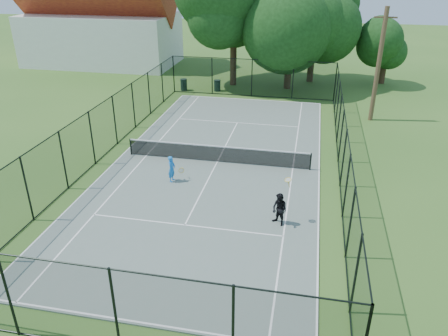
% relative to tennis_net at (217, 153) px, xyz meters
% --- Properties ---
extents(ground, '(120.00, 120.00, 0.00)m').
position_rel_tennis_net_xyz_m(ground, '(0.00, 0.00, -0.58)').
color(ground, '#335C1F').
extents(tennis_court, '(11.00, 24.00, 0.06)m').
position_rel_tennis_net_xyz_m(tennis_court, '(0.00, 0.00, -0.55)').
color(tennis_court, slate).
rests_on(tennis_court, ground).
extents(tennis_net, '(10.08, 0.08, 0.95)m').
position_rel_tennis_net_xyz_m(tennis_net, '(0.00, 0.00, 0.00)').
color(tennis_net, black).
rests_on(tennis_net, tennis_court).
extents(fence, '(13.10, 26.10, 3.00)m').
position_rel_tennis_net_xyz_m(fence, '(0.00, 0.00, 0.92)').
color(fence, black).
rests_on(fence, ground).
extents(tree_near_left, '(7.94, 7.94, 10.35)m').
position_rel_tennis_net_xyz_m(tree_near_left, '(-2.11, 16.28, 5.79)').
color(tree_near_left, '#332114').
rests_on(tree_near_left, ground).
extents(tree_near_mid, '(7.24, 7.24, 9.47)m').
position_rel_tennis_net_xyz_m(tree_near_mid, '(2.66, 16.03, 5.26)').
color(tree_near_mid, '#332114').
rests_on(tree_near_mid, ground).
extents(tree_near_right, '(6.02, 6.02, 8.31)m').
position_rel_tennis_net_xyz_m(tree_near_right, '(4.51, 18.76, 4.70)').
color(tree_near_right, '#332114').
rests_on(tree_near_right, ground).
extents(tree_far_right, '(4.07, 4.07, 5.38)m').
position_rel_tennis_net_xyz_m(tree_far_right, '(10.80, 19.40, 2.74)').
color(tree_far_right, '#332114').
rests_on(tree_far_right, ground).
extents(building, '(15.30, 8.15, 11.87)m').
position_rel_tennis_net_xyz_m(building, '(-17.00, 22.00, 4.35)').
color(building, silver).
rests_on(building, ground).
extents(trash_bin_left, '(0.58, 0.58, 0.97)m').
position_rel_tennis_net_xyz_m(trash_bin_left, '(-5.85, 13.61, -0.09)').
color(trash_bin_left, black).
rests_on(trash_bin_left, ground).
extents(trash_bin_right, '(0.58, 0.58, 0.92)m').
position_rel_tennis_net_xyz_m(trash_bin_right, '(-3.05, 13.99, -0.11)').
color(trash_bin_right, black).
rests_on(trash_bin_right, ground).
extents(utility_pole, '(1.40, 0.30, 7.45)m').
position_rel_tennis_net_xyz_m(utility_pole, '(8.91, 9.00, 3.21)').
color(utility_pole, '#4C3823').
rests_on(utility_pole, ground).
extents(player_blue, '(0.77, 0.52, 1.35)m').
position_rel_tennis_net_xyz_m(player_blue, '(-1.73, -2.65, 0.15)').
color(player_blue, blue).
rests_on(player_blue, tennis_court).
extents(player_black, '(0.88, 0.92, 2.02)m').
position_rel_tennis_net_xyz_m(player_black, '(3.84, -5.54, 0.20)').
color(player_black, black).
rests_on(player_black, tennis_court).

